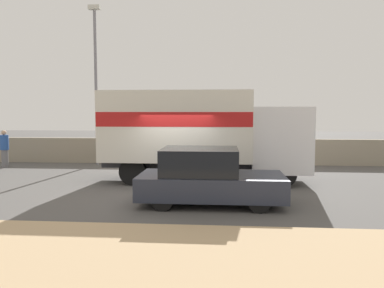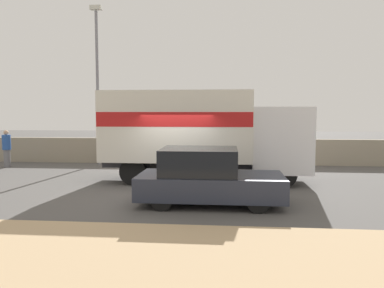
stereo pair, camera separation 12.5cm
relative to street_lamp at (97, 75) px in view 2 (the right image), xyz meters
name	(u,v)px [view 2 (the right image)]	position (x,y,z in m)	size (l,w,h in m)	color
ground_plane	(172,195)	(4.60, -6.57, -4.41)	(80.00, 80.00, 0.00)	#514F4C
dirt_shoulder_foreground	(120,272)	(4.60, -12.24, -4.39)	(60.00, 5.15, 0.04)	tan
stone_wall_backdrop	(193,151)	(4.60, 0.69, -3.77)	(60.00, 0.35, 1.27)	gray
street_lamp	(97,75)	(0.00, 0.00, 0.00)	(0.56, 0.28, 7.69)	slate
box_truck	(198,130)	(5.23, -4.12, -2.47)	(7.49, 2.47, 3.34)	silver
car_hatchback	(207,177)	(5.75, -7.55, -3.65)	(4.05, 1.89, 1.58)	#282D3D
pedestrian	(7,148)	(-4.02, -1.29, -3.50)	(0.38, 0.38, 1.75)	slate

